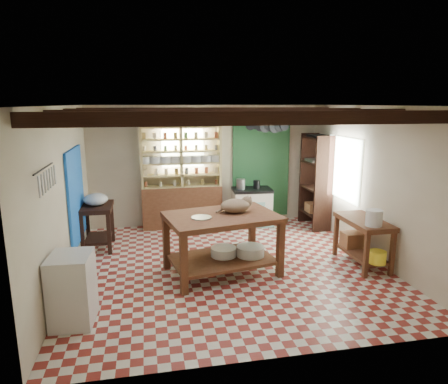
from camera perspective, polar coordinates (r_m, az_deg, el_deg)
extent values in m
cube|color=maroon|center=(6.73, 0.70, -10.56)|extent=(5.00, 5.00, 0.02)
cube|color=#444348|center=(6.19, 0.76, 12.24)|extent=(5.00, 5.00, 0.02)
cube|color=beige|center=(8.76, -2.64, 3.78)|extent=(5.00, 0.04, 2.60)
cube|color=beige|center=(4.01, 8.13, -7.01)|extent=(5.00, 0.04, 2.60)
cube|color=beige|center=(6.33, -22.03, -0.55)|extent=(0.04, 5.00, 2.60)
cube|color=beige|center=(7.26, 20.42, 1.18)|extent=(0.04, 5.00, 2.60)
cube|color=black|center=(6.20, 0.76, 11.13)|extent=(5.00, 3.80, 0.15)
cube|color=blue|center=(7.23, -20.38, -0.50)|extent=(0.04, 1.40, 1.60)
cube|color=#1E4D28|center=(9.00, 5.30, 3.66)|extent=(1.30, 0.04, 2.30)
cube|color=beige|center=(8.63, -5.95, 6.28)|extent=(0.90, 0.02, 0.80)
cube|color=beige|center=(8.09, 16.69, 3.25)|extent=(0.02, 1.30, 1.20)
cube|color=black|center=(5.07, -24.25, 1.74)|extent=(0.06, 0.90, 0.28)
cube|color=black|center=(8.51, 6.23, 9.43)|extent=(0.86, 0.12, 0.36)
cube|color=tan|center=(8.54, -6.09, 2.14)|extent=(1.70, 0.34, 2.20)
cube|color=black|center=(8.78, 12.97, 1.51)|extent=(0.40, 0.86, 2.00)
cube|color=brown|center=(6.31, -0.31, -7.43)|extent=(1.87, 1.42, 0.95)
cube|color=white|center=(8.80, 3.99, -2.12)|extent=(0.87, 0.61, 0.82)
cube|color=black|center=(7.72, -17.59, -4.77)|extent=(0.56, 0.82, 0.83)
cube|color=silver|center=(5.30, -20.86, -12.84)|extent=(0.52, 0.61, 0.87)
cube|color=brown|center=(7.03, 19.16, -6.77)|extent=(0.55, 1.10, 0.79)
ellipsoid|color=#8B6D51|center=(6.28, 1.63, -1.99)|extent=(0.57, 0.50, 0.21)
cylinder|color=#999AA0|center=(6.00, -3.24, -3.65)|extent=(0.36, 0.36, 0.02)
cylinder|color=silver|center=(6.43, -0.06, -8.51)|extent=(0.48, 0.48, 0.14)
cylinder|color=silver|center=(6.45, 3.78, -8.40)|extent=(0.52, 0.52, 0.15)
cylinder|color=#999AA0|center=(8.63, 2.41, 1.16)|extent=(0.20, 0.20, 0.22)
cylinder|color=black|center=(8.70, 4.68, 1.09)|extent=(0.15, 0.15, 0.18)
ellipsoid|color=silver|center=(7.58, -17.85, -1.01)|extent=(0.43, 0.43, 0.22)
cylinder|color=silver|center=(6.57, 20.64, -3.47)|extent=(0.25, 0.25, 0.25)
cube|color=#9C653E|center=(7.29, 17.95, -6.47)|extent=(0.36, 0.29, 0.25)
cylinder|color=yellow|center=(6.70, 21.06, -8.67)|extent=(0.27, 0.27, 0.19)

